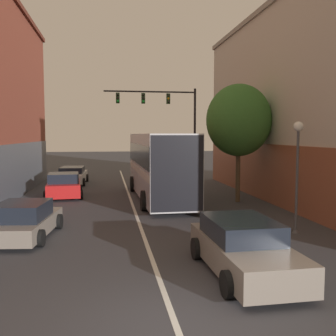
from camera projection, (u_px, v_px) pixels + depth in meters
The scene contains 11 objects.
ground_plane at pixel (176, 325), 7.69m from camera, with size 160.00×160.00×0.00m, color #38383D.
lane_center_line at pixel (132, 204), 21.17m from camera, with size 0.14×39.37×0.01m.
building_right_storefront at pixel (322, 101), 21.78m from camera, with size 6.42×23.28×10.97m.
bus at pixel (159, 163), 22.53m from camera, with size 2.95×10.75×3.77m.
hatchback_foreground at pixel (243, 248), 10.54m from camera, with size 2.20×4.66×1.43m.
parked_car_left_near at pixel (64, 186), 23.46m from camera, with size 2.41×3.96×1.44m.
parked_car_left_mid at pixel (73, 176), 29.54m from camera, with size 2.19×4.69×1.32m.
parked_car_left_far at pixel (24, 221), 14.15m from camera, with size 2.44×4.26×1.31m.
traffic_signal_gantry at pixel (167, 113), 30.75m from camera, with size 7.22×0.36×7.34m.
street_lamp at pixel (297, 161), 14.70m from camera, with size 0.37×0.37×4.21m.
street_tree_near at pixel (239, 120), 21.48m from camera, with size 3.58×3.23×6.48m.
Camera 1 is at (-1.28, -7.29, 3.72)m, focal length 42.00 mm.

